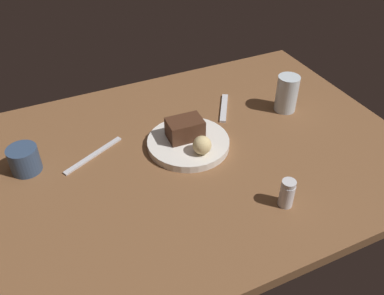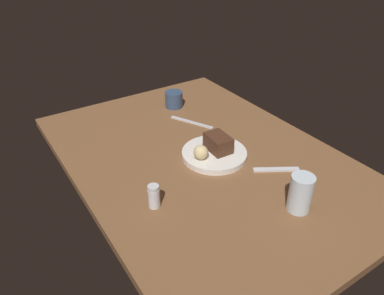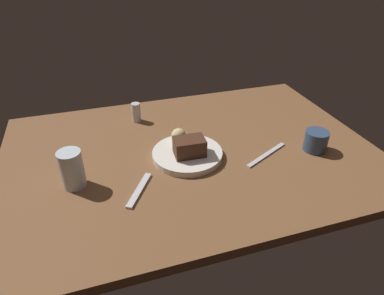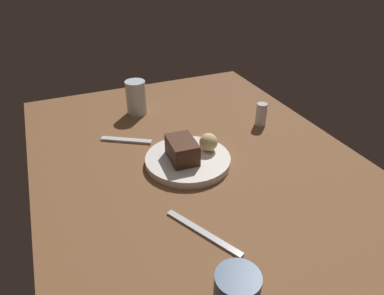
% 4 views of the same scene
% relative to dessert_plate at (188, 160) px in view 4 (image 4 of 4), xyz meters
% --- Properties ---
extents(dining_table, '(1.20, 0.84, 0.03)m').
position_rel_dessert_plate_xyz_m(dining_table, '(0.02, 0.03, -0.03)').
color(dining_table, brown).
rests_on(dining_table, ground).
extents(dessert_plate, '(0.22, 0.22, 0.02)m').
position_rel_dessert_plate_xyz_m(dessert_plate, '(0.00, 0.00, 0.00)').
color(dessert_plate, white).
rests_on(dessert_plate, dining_table).
extents(chocolate_cake_slice, '(0.10, 0.07, 0.06)m').
position_rel_dessert_plate_xyz_m(chocolate_cake_slice, '(0.00, -0.02, 0.04)').
color(chocolate_cake_slice, '#472819').
rests_on(chocolate_cake_slice, dessert_plate).
extents(bread_roll, '(0.05, 0.05, 0.05)m').
position_rel_dessert_plate_xyz_m(bread_roll, '(-0.01, 0.06, 0.03)').
color(bread_roll, '#DBC184').
rests_on(bread_roll, dessert_plate).
extents(salt_shaker, '(0.03, 0.03, 0.07)m').
position_rel_dessert_plate_xyz_m(salt_shaker, '(-0.11, 0.29, 0.03)').
color(salt_shaker, silver).
rests_on(salt_shaker, dining_table).
extents(water_glass, '(0.07, 0.07, 0.11)m').
position_rel_dessert_plate_xyz_m(water_glass, '(-0.34, -0.04, 0.05)').
color(water_glass, silver).
rests_on(water_glass, dining_table).
extents(coffee_cup, '(0.08, 0.08, 0.07)m').
position_rel_dessert_plate_xyz_m(coffee_cup, '(0.41, -0.08, 0.02)').
color(coffee_cup, '#334766').
rests_on(coffee_cup, dining_table).
extents(dessert_spoon, '(0.09, 0.14, 0.01)m').
position_rel_dessert_plate_xyz_m(dessert_spoon, '(-0.18, -0.12, -0.01)').
color(dessert_spoon, silver).
rests_on(dessert_spoon, dining_table).
extents(butter_knife, '(0.18, 0.10, 0.01)m').
position_rel_dessert_plate_xyz_m(butter_knife, '(0.25, -0.07, -0.01)').
color(butter_knife, silver).
rests_on(butter_knife, dining_table).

